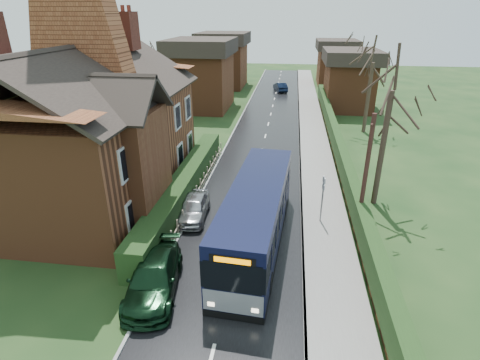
# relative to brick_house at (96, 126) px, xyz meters

# --- Properties ---
(ground) EXTENTS (140.00, 140.00, 0.00)m
(ground) POSITION_rel_brick_house_xyz_m (8.73, -4.78, -4.38)
(ground) COLOR #344B20
(ground) RESTS_ON ground
(road) EXTENTS (6.00, 100.00, 0.02)m
(road) POSITION_rel_brick_house_xyz_m (8.73, 5.22, -4.37)
(road) COLOR black
(road) RESTS_ON ground
(pavement) EXTENTS (2.50, 100.00, 0.14)m
(pavement) POSITION_rel_brick_house_xyz_m (12.98, 5.22, -4.31)
(pavement) COLOR slate
(pavement) RESTS_ON ground
(kerb_right) EXTENTS (0.12, 100.00, 0.14)m
(kerb_right) POSITION_rel_brick_house_xyz_m (11.78, 5.22, -4.31)
(kerb_right) COLOR gray
(kerb_right) RESTS_ON ground
(kerb_left) EXTENTS (0.12, 100.00, 0.10)m
(kerb_left) POSITION_rel_brick_house_xyz_m (5.68, 5.22, -4.33)
(kerb_left) COLOR gray
(kerb_left) RESTS_ON ground
(front_hedge) EXTENTS (1.20, 16.00, 1.60)m
(front_hedge) POSITION_rel_brick_house_xyz_m (4.83, 0.22, -3.58)
(front_hedge) COLOR black
(front_hedge) RESTS_ON ground
(picket_fence) EXTENTS (0.10, 16.00, 0.90)m
(picket_fence) POSITION_rel_brick_house_xyz_m (5.58, 0.22, -3.93)
(picket_fence) COLOR gray
(picket_fence) RESTS_ON ground
(right_wall_hedge) EXTENTS (0.60, 50.00, 1.80)m
(right_wall_hedge) POSITION_rel_brick_house_xyz_m (14.53, 5.22, -3.36)
(right_wall_hedge) COLOR brown
(right_wall_hedge) RESTS_ON ground
(brick_house) EXTENTS (9.30, 14.60, 10.30)m
(brick_house) POSITION_rel_brick_house_xyz_m (0.00, 0.00, 0.00)
(brick_house) COLOR brown
(brick_house) RESTS_ON ground
(bus) EXTENTS (3.01, 10.31, 3.09)m
(bus) POSITION_rel_brick_house_xyz_m (9.53, -4.02, -2.84)
(bus) COLOR black
(bus) RESTS_ON ground
(car_silver) EXTENTS (1.64, 3.67, 1.22)m
(car_silver) POSITION_rel_brick_house_xyz_m (5.93, -1.86, -3.76)
(car_silver) COLOR #B8B8BD
(car_silver) RESTS_ON ground
(car_green) EXTENTS (2.52, 4.82, 1.33)m
(car_green) POSITION_rel_brick_house_xyz_m (5.83, -7.87, -3.71)
(car_green) COLOR black
(car_green) RESTS_ON ground
(car_distant) EXTENTS (2.28, 4.00, 1.25)m
(car_distant) POSITION_rel_brick_house_xyz_m (9.27, 34.28, -3.75)
(car_distant) COLOR black
(car_distant) RESTS_ON ground
(bus_stop_sign) EXTENTS (0.13, 0.41, 2.71)m
(bus_stop_sign) POSITION_rel_brick_house_xyz_m (12.73, -1.58, -2.59)
(bus_stop_sign) COLOR slate
(bus_stop_sign) RESTS_ON ground
(telegraph_pole) EXTENTS (0.38, 0.76, 6.20)m
(telegraph_pole) POSITION_rel_brick_house_xyz_m (14.53, -2.36, -1.24)
(telegraph_pole) COLOR black
(telegraph_pole) RESTS_ON ground
(tree_right_near) EXTENTS (4.34, 4.34, 9.37)m
(tree_right_near) POSITION_rel_brick_house_xyz_m (16.01, 1.22, 2.62)
(tree_right_near) COLOR #32251E
(tree_right_near) RESTS_ON ground
(tree_right_far) EXTENTS (4.63, 4.63, 8.95)m
(tree_right_far) POSITION_rel_brick_house_xyz_m (17.73, 15.82, 2.31)
(tree_right_far) COLOR #372A21
(tree_right_far) RESTS_ON ground
(tree_house_side) EXTENTS (4.56, 4.56, 10.36)m
(tree_house_side) POSITION_rel_brick_house_xyz_m (-2.29, 13.22, 3.37)
(tree_house_side) COLOR #392B21
(tree_house_side) RESTS_ON ground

